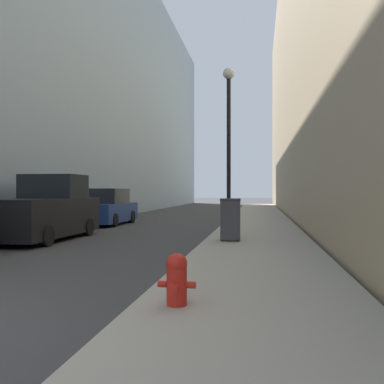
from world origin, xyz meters
TOP-DOWN VIEW (x-y plane):
  - sidewalk_right at (5.17, 18.00)m, footprint 3.36×60.00m
  - building_left_glass at (-9.90, 26.00)m, footprint 12.00×60.00m
  - building_right_stone at (12.95, 26.00)m, footprint 12.00×60.00m
  - fire_hydrant at (4.11, 2.18)m, footprint 0.52×0.40m
  - trash_bin at (4.32, 9.83)m, footprint 0.60×0.63m
  - lamppost at (4.07, 12.41)m, footprint 0.43×0.43m
  - pickup_truck at (-2.12, 10.21)m, footprint 2.23×5.07m
  - parked_sedan_near at (-2.26, 16.87)m, footprint 1.84×4.58m

SIDE VIEW (x-z plane):
  - sidewalk_right at x=5.17m, z-range 0.00..0.13m
  - fire_hydrant at x=4.11m, z-range 0.15..0.85m
  - trash_bin at x=4.32m, z-range 0.15..1.45m
  - parked_sedan_near at x=-2.26m, z-range -0.08..1.71m
  - pickup_truck at x=-2.12m, z-range -0.17..2.08m
  - lamppost at x=4.07m, z-range 0.75..6.87m
  - building_left_glass at x=-9.90m, z-range 0.00..19.59m
  - building_right_stone at x=12.95m, z-range 0.00..20.60m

